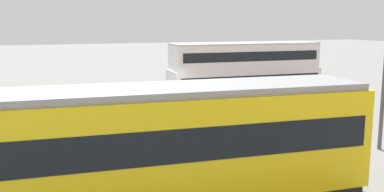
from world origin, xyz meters
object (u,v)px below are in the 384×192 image
Objects in this scene: pedestrian_crossing at (197,123)px; info_sign at (32,111)px; tram_yellow at (124,146)px; double_decker_bus at (245,71)px; pedestrian_near_railing at (143,119)px.

info_sign is (6.25, -1.48, 0.67)m from pedestrian_crossing.
tram_yellow is 6.12m from pedestrian_crossing.
double_decker_bus reaches higher than pedestrian_near_railing.
tram_yellow reaches higher than pedestrian_crossing.
pedestrian_crossing is 6.46m from info_sign.
tram_yellow is 8.15× the size of pedestrian_crossing.
pedestrian_crossing reaches higher than pedestrian_near_railing.
tram_yellow is (10.88, 14.03, -0.18)m from double_decker_bus.
double_decker_bus is 0.71× the size of tram_yellow.
info_sign is (13.22, 7.91, -0.22)m from double_decker_bus.
double_decker_bus is at bearing -127.79° from tram_yellow.
tram_yellow is 6.56m from info_sign.
pedestrian_near_railing is 0.95× the size of pedestrian_crossing.
pedestrian_crossing is at bearing 53.42° from double_decker_bus.
pedestrian_near_railing is at bearing -44.91° from pedestrian_crossing.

